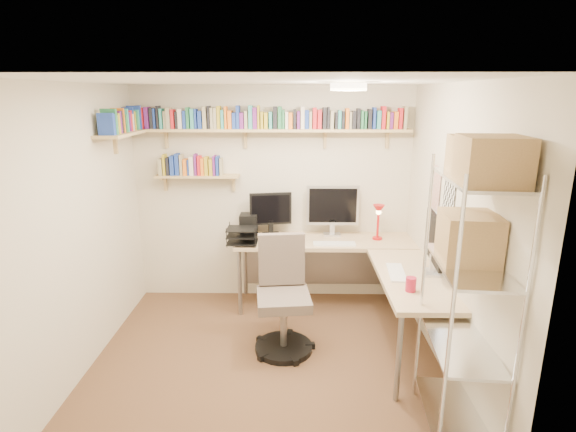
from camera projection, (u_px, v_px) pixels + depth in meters
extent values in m
plane|color=#4D3621|center=(266.00, 363.00, 4.15)|extent=(3.20, 3.20, 0.00)
cube|color=beige|center=(273.00, 196.00, 5.27)|extent=(3.20, 0.04, 2.50)
cube|color=beige|center=(78.00, 233.00, 3.85)|extent=(0.04, 3.00, 2.50)
cube|color=beige|center=(453.00, 235.00, 3.80)|extent=(0.04, 3.00, 2.50)
cube|color=beige|center=(245.00, 319.00, 2.38)|extent=(3.20, 0.04, 2.50)
cube|color=white|center=(262.00, 81.00, 3.49)|extent=(3.20, 3.00, 0.04)
cube|color=silver|center=(435.00, 187.00, 4.25)|extent=(0.01, 0.30, 0.42)
cube|color=silver|center=(448.00, 202.00, 3.88)|extent=(0.01, 0.28, 0.38)
cylinder|color=#FFEAC6|center=(349.00, 87.00, 3.69)|extent=(0.30, 0.30, 0.06)
cube|color=tan|center=(271.00, 130.00, 4.95)|extent=(3.05, 0.25, 0.03)
cube|color=tan|center=(124.00, 133.00, 4.56)|extent=(0.25, 1.00, 0.03)
cube|color=tan|center=(198.00, 176.00, 5.12)|extent=(0.95, 0.20, 0.02)
cube|color=tan|center=(165.00, 136.00, 5.05)|extent=(0.03, 0.20, 0.20)
cube|color=tan|center=(245.00, 136.00, 5.03)|extent=(0.03, 0.20, 0.20)
cube|color=tan|center=(325.00, 136.00, 5.02)|extent=(0.03, 0.20, 0.20)
cube|color=tan|center=(388.00, 136.00, 5.01)|extent=(0.03, 0.20, 0.20)
cube|color=#1D3A9A|center=(138.00, 117.00, 4.93)|extent=(0.03, 0.12, 0.25)
cube|color=red|center=(143.00, 118.00, 4.94)|extent=(0.04, 0.12, 0.23)
cube|color=#681E73|center=(148.00, 118.00, 4.93)|extent=(0.04, 0.13, 0.23)
cube|color=black|center=(152.00, 118.00, 4.93)|extent=(0.04, 0.12, 0.22)
cube|color=#1D3A9A|center=(155.00, 119.00, 4.93)|extent=(0.03, 0.12, 0.22)
cube|color=black|center=(159.00, 117.00, 4.93)|extent=(0.02, 0.14, 0.24)
cube|color=teal|center=(162.00, 119.00, 4.93)|extent=(0.03, 0.15, 0.22)
cube|color=gray|center=(166.00, 120.00, 4.94)|extent=(0.03, 0.13, 0.19)
cube|color=gray|center=(169.00, 118.00, 4.93)|extent=(0.04, 0.15, 0.23)
cube|color=red|center=(173.00, 119.00, 4.93)|extent=(0.03, 0.12, 0.21)
cube|color=black|center=(177.00, 120.00, 4.94)|extent=(0.03, 0.11, 0.18)
cube|color=beige|center=(181.00, 119.00, 4.93)|extent=(0.04, 0.12, 0.21)
cube|color=#1D3A9A|center=(185.00, 120.00, 4.93)|extent=(0.03, 0.13, 0.19)
cube|color=#257143|center=(188.00, 118.00, 4.93)|extent=(0.03, 0.11, 0.23)
cube|color=teal|center=(193.00, 119.00, 4.93)|extent=(0.04, 0.11, 0.21)
cube|color=#1D3A9A|center=(196.00, 119.00, 4.93)|extent=(0.02, 0.12, 0.21)
cube|color=#1D3A9A|center=(200.00, 120.00, 4.93)|extent=(0.04, 0.13, 0.19)
cube|color=gray|center=(205.00, 118.00, 4.92)|extent=(0.04, 0.13, 0.24)
cube|color=black|center=(209.00, 117.00, 4.92)|extent=(0.03, 0.11, 0.24)
cube|color=gray|center=(212.00, 118.00, 4.92)|extent=(0.03, 0.14, 0.22)
cube|color=gray|center=(216.00, 118.00, 4.92)|extent=(0.03, 0.13, 0.22)
cube|color=#B29C21|center=(219.00, 117.00, 4.92)|extent=(0.04, 0.12, 0.24)
cube|color=teal|center=(223.00, 119.00, 4.93)|extent=(0.03, 0.15, 0.20)
cube|color=orange|center=(226.00, 118.00, 4.92)|extent=(0.03, 0.13, 0.24)
cube|color=orange|center=(230.00, 120.00, 4.92)|extent=(0.04, 0.15, 0.19)
cube|color=#1D3A9A|center=(234.00, 121.00, 4.93)|extent=(0.04, 0.14, 0.17)
cube|color=#1D3A9A|center=(238.00, 117.00, 4.92)|extent=(0.03, 0.14, 0.25)
cube|color=#681E73|center=(242.00, 121.00, 4.93)|extent=(0.04, 0.13, 0.17)
cube|color=gray|center=(246.00, 120.00, 4.92)|extent=(0.03, 0.12, 0.19)
cube|color=teal|center=(251.00, 117.00, 4.91)|extent=(0.04, 0.12, 0.25)
cube|color=#681E73|center=(255.00, 118.00, 4.92)|extent=(0.04, 0.14, 0.23)
cube|color=#B29C21|center=(259.00, 117.00, 4.91)|extent=(0.02, 0.12, 0.25)
cube|color=#B29C21|center=(262.00, 120.00, 4.92)|extent=(0.03, 0.12, 0.18)
cube|color=#B29C21|center=(266.00, 121.00, 4.92)|extent=(0.04, 0.14, 0.17)
cube|color=teal|center=(271.00, 120.00, 4.92)|extent=(0.03, 0.13, 0.18)
cube|color=black|center=(275.00, 118.00, 4.91)|extent=(0.04, 0.12, 0.24)
cube|color=#257143|center=(280.00, 118.00, 4.91)|extent=(0.04, 0.12, 0.24)
cube|color=#257143|center=(283.00, 119.00, 4.91)|extent=(0.02, 0.14, 0.20)
cube|color=beige|center=(287.00, 120.00, 4.92)|extent=(0.03, 0.14, 0.18)
cube|color=orange|center=(291.00, 121.00, 4.92)|extent=(0.04, 0.14, 0.17)
cube|color=black|center=(295.00, 119.00, 4.91)|extent=(0.02, 0.13, 0.21)
cube|color=#681E73|center=(298.00, 120.00, 4.91)|extent=(0.03, 0.12, 0.19)
cube|color=beige|center=(303.00, 118.00, 4.91)|extent=(0.04, 0.12, 0.24)
cube|color=#1D3A9A|center=(307.00, 119.00, 4.91)|extent=(0.04, 0.13, 0.20)
cube|color=gray|center=(310.00, 120.00, 4.91)|extent=(0.03, 0.13, 0.19)
cube|color=red|center=(315.00, 118.00, 4.91)|extent=(0.04, 0.12, 0.23)
cube|color=red|center=(319.00, 119.00, 4.91)|extent=(0.04, 0.12, 0.20)
cube|color=black|center=(324.00, 118.00, 4.90)|extent=(0.04, 0.14, 0.23)
cube|color=black|center=(328.00, 118.00, 4.90)|extent=(0.02, 0.12, 0.23)
cube|color=gray|center=(332.00, 120.00, 4.91)|extent=(0.04, 0.12, 0.20)
cube|color=black|center=(336.00, 121.00, 4.91)|extent=(0.03, 0.13, 0.17)
cube|color=teal|center=(339.00, 120.00, 4.91)|extent=(0.03, 0.12, 0.20)
cube|color=black|center=(343.00, 120.00, 4.91)|extent=(0.03, 0.12, 0.19)
cube|color=orange|center=(347.00, 119.00, 4.90)|extent=(0.04, 0.12, 0.22)
cube|color=gray|center=(350.00, 120.00, 4.91)|extent=(0.03, 0.11, 0.18)
cube|color=black|center=(354.00, 120.00, 4.90)|extent=(0.04, 0.13, 0.19)
cube|color=black|center=(358.00, 119.00, 4.90)|extent=(0.04, 0.12, 0.22)
cube|color=#257143|center=(362.00, 120.00, 4.90)|extent=(0.03, 0.14, 0.20)
cube|color=#257143|center=(365.00, 120.00, 4.90)|extent=(0.02, 0.11, 0.19)
cube|color=black|center=(369.00, 119.00, 4.90)|extent=(0.04, 0.13, 0.21)
cube|color=#1D3A9A|center=(374.00, 118.00, 4.90)|extent=(0.03, 0.13, 0.23)
cube|color=teal|center=(378.00, 120.00, 4.90)|extent=(0.04, 0.11, 0.20)
cube|color=red|center=(383.00, 118.00, 4.89)|extent=(0.04, 0.14, 0.24)
cube|color=#B29C21|center=(387.00, 120.00, 4.90)|extent=(0.03, 0.15, 0.18)
cube|color=#681E73|center=(391.00, 121.00, 4.90)|extent=(0.04, 0.13, 0.18)
cube|color=orange|center=(395.00, 120.00, 4.90)|extent=(0.04, 0.13, 0.19)
cube|color=red|center=(400.00, 118.00, 4.89)|extent=(0.04, 0.11, 0.22)
cube|color=gray|center=(405.00, 118.00, 4.89)|extent=(0.03, 0.14, 0.24)
cube|color=#1D3A9A|center=(106.00, 124.00, 4.11)|extent=(0.15, 0.04, 0.20)
cube|color=#1D3A9A|center=(108.00, 125.00, 4.15)|extent=(0.14, 0.03, 0.19)
cube|color=#257143|center=(109.00, 122.00, 4.19)|extent=(0.14, 0.04, 0.24)
cube|color=gray|center=(112.00, 125.00, 4.24)|extent=(0.12, 0.03, 0.18)
cube|color=#B29C21|center=(113.00, 124.00, 4.28)|extent=(0.12, 0.04, 0.19)
cube|color=#681E73|center=(115.00, 122.00, 4.32)|extent=(0.12, 0.04, 0.21)
cube|color=black|center=(117.00, 122.00, 4.36)|extent=(0.12, 0.02, 0.21)
cube|color=orange|center=(118.00, 120.00, 4.39)|extent=(0.13, 0.02, 0.24)
cube|color=#257143|center=(120.00, 123.00, 4.44)|extent=(0.15, 0.04, 0.18)
cube|color=teal|center=(121.00, 121.00, 4.47)|extent=(0.15, 0.03, 0.23)
cube|color=#681E73|center=(123.00, 122.00, 4.52)|extent=(0.11, 0.03, 0.20)
cube|color=#681E73|center=(124.00, 122.00, 4.55)|extent=(0.13, 0.03, 0.19)
cube|color=red|center=(126.00, 121.00, 4.59)|extent=(0.13, 0.03, 0.21)
cube|color=beige|center=(127.00, 122.00, 4.63)|extent=(0.14, 0.03, 0.17)
cube|color=#1D3A9A|center=(128.00, 119.00, 4.66)|extent=(0.12, 0.03, 0.24)
cube|color=#B29C21|center=(130.00, 121.00, 4.70)|extent=(0.12, 0.03, 0.19)
cube|color=#257143|center=(131.00, 121.00, 4.75)|extent=(0.13, 0.04, 0.19)
cube|color=teal|center=(133.00, 120.00, 4.80)|extent=(0.13, 0.03, 0.21)
cube|color=#1D3A9A|center=(134.00, 118.00, 4.83)|extent=(0.15, 0.04, 0.25)
cube|color=orange|center=(136.00, 119.00, 4.88)|extent=(0.11, 0.04, 0.21)
cube|color=red|center=(137.00, 118.00, 4.91)|extent=(0.14, 0.03, 0.23)
cube|color=gray|center=(161.00, 167.00, 5.10)|extent=(0.04, 0.13, 0.19)
cube|color=#B29C21|center=(165.00, 165.00, 5.09)|extent=(0.03, 0.12, 0.24)
cube|color=black|center=(168.00, 166.00, 5.10)|extent=(0.03, 0.12, 0.20)
cube|color=#1D3A9A|center=(173.00, 165.00, 5.09)|extent=(0.04, 0.13, 0.22)
cube|color=#1D3A9A|center=(178.00, 164.00, 5.09)|extent=(0.04, 0.11, 0.24)
cube|color=gray|center=(182.00, 165.00, 5.09)|extent=(0.03, 0.11, 0.23)
cube|color=orange|center=(186.00, 167.00, 5.10)|extent=(0.04, 0.14, 0.18)
cube|color=#1D3A9A|center=(189.00, 167.00, 5.10)|extent=(0.02, 0.12, 0.17)
cube|color=beige|center=(192.00, 166.00, 5.09)|extent=(0.04, 0.15, 0.21)
cube|color=#681E73|center=(196.00, 164.00, 5.09)|extent=(0.03, 0.11, 0.24)
cube|color=red|center=(200.00, 165.00, 5.09)|extent=(0.03, 0.13, 0.22)
cube|color=orange|center=(203.00, 166.00, 5.09)|extent=(0.03, 0.15, 0.19)
cube|color=#B29C21|center=(207.00, 166.00, 5.09)|extent=(0.04, 0.13, 0.21)
cube|color=#B29C21|center=(212.00, 167.00, 5.09)|extent=(0.04, 0.15, 0.19)
cube|color=#681E73|center=(215.00, 165.00, 5.09)|extent=(0.03, 0.14, 0.22)
cube|color=#1D3A9A|center=(218.00, 166.00, 5.09)|extent=(0.03, 0.15, 0.21)
cube|color=gray|center=(221.00, 167.00, 5.09)|extent=(0.03, 0.13, 0.19)
cube|color=tan|center=(328.00, 241.00, 5.11)|extent=(2.08, 0.66, 0.04)
cube|color=tan|center=(416.00, 278.00, 4.07)|extent=(0.66, 1.43, 0.04)
cylinder|color=gray|center=(240.00, 283.00, 4.97)|extent=(0.04, 0.04, 0.77)
cylinder|color=gray|center=(245.00, 265.00, 5.50)|extent=(0.04, 0.04, 0.77)
cylinder|color=gray|center=(407.00, 266.00, 5.47)|extent=(0.04, 0.04, 0.77)
cylinder|color=gray|center=(399.00, 358.00, 3.55)|extent=(0.04, 0.04, 0.77)
cylinder|color=gray|center=(468.00, 359.00, 3.54)|extent=(0.04, 0.04, 0.77)
cube|color=gray|center=(326.00, 261.00, 5.48)|extent=(1.97, 0.02, 0.60)
cube|color=silver|center=(333.00, 205.00, 5.14)|extent=(0.60, 0.03, 0.46)
cube|color=black|center=(333.00, 206.00, 5.12)|extent=(0.54, 0.00, 0.40)
cube|color=black|center=(271.00, 209.00, 5.16)|extent=(0.48, 0.03, 0.37)
cube|color=black|center=(434.00, 238.00, 4.03)|extent=(0.03, 0.64, 0.42)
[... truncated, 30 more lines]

